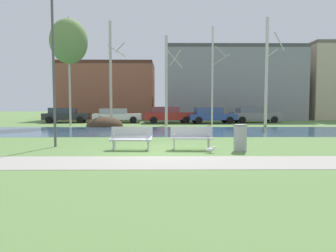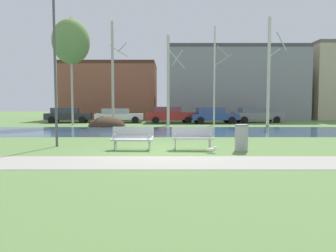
# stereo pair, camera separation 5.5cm
# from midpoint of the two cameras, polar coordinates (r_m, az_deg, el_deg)

# --- Properties ---
(ground_plane) EXTENTS (120.00, 120.00, 0.00)m
(ground_plane) POSITION_cam_midpoint_polar(r_m,az_deg,el_deg) (21.35, -0.98, -0.70)
(ground_plane) COLOR #5B7F42
(paved_path_strip) EXTENTS (60.00, 2.13, 0.01)m
(paved_path_strip) POSITION_cam_midpoint_polar(r_m,az_deg,el_deg) (9.29, -1.64, -6.70)
(paved_path_strip) COLOR #9E998E
(paved_path_strip) RESTS_ON ground
(river_band) EXTENTS (80.00, 7.54, 0.01)m
(river_band) POSITION_cam_midpoint_polar(r_m,az_deg,el_deg) (20.22, -1.01, -0.95)
(river_band) COLOR #33516B
(river_band) RESTS_ON ground
(soil_mound) EXTENTS (2.94, 2.63, 1.52)m
(soil_mound) POSITION_cam_midpoint_polar(r_m,az_deg,el_deg) (25.47, -11.60, -0.03)
(soil_mound) COLOR #423021
(soil_mound) RESTS_ON ground
(bench_left) EXTENTS (1.62, 0.62, 0.87)m
(bench_left) POSITION_cam_midpoint_polar(r_m,az_deg,el_deg) (11.95, -6.89, -2.09)
(bench_left) COLOR #B2B5B7
(bench_left) RESTS_ON ground
(bench_right) EXTENTS (1.62, 0.62, 0.87)m
(bench_right) POSITION_cam_midpoint_polar(r_m,az_deg,el_deg) (11.92, 4.17, -2.09)
(bench_right) COLOR #B2B5B7
(bench_right) RESTS_ON ground
(trash_bin) EXTENTS (0.51, 0.51, 0.99)m
(trash_bin) POSITION_cam_midpoint_polar(r_m,az_deg,el_deg) (11.87, 13.02, -2.02)
(trash_bin) COLOR #999B9E
(trash_bin) RESTS_ON ground
(seagull) EXTENTS (0.40, 0.15, 0.25)m
(seagull) POSITION_cam_midpoint_polar(r_m,az_deg,el_deg) (11.15, 7.67, -4.30)
(seagull) COLOR white
(seagull) RESTS_ON ground
(streetlamp) EXTENTS (0.32, 0.32, 6.29)m
(streetlamp) POSITION_cam_midpoint_polar(r_m,az_deg,el_deg) (13.68, -20.52, 13.70)
(streetlamp) COLOR #4C4C51
(streetlamp) RESTS_ON ground
(birch_far_left) EXTENTS (3.07, 3.07, 8.92)m
(birch_far_left) POSITION_cam_midpoint_polar(r_m,az_deg,el_deg) (27.74, -17.84, 14.58)
(birch_far_left) COLOR #BCB7A8
(birch_far_left) RESTS_ON ground
(birch_left) EXTENTS (1.45, 2.59, 8.84)m
(birch_left) POSITION_cam_midpoint_polar(r_m,az_deg,el_deg) (27.41, -10.50, 9.71)
(birch_left) COLOR #BCB7A8
(birch_left) RESTS_ON ground
(birch_center_left) EXTENTS (1.47, 2.51, 7.33)m
(birch_center_left) POSITION_cam_midpoint_polar(r_m,az_deg,el_deg) (25.60, -0.29, 8.52)
(birch_center_left) COLOR beige
(birch_center_left) RESTS_ON ground
(birch_center) EXTENTS (1.54, 2.63, 8.30)m
(birch_center) POSITION_cam_midpoint_polar(r_m,az_deg,el_deg) (26.85, 8.20, 9.26)
(birch_center) COLOR beige
(birch_center) RESTS_ON ground
(birch_center_right) EXTENTS (1.55, 2.32, 8.90)m
(birch_center_right) POSITION_cam_midpoint_polar(r_m,az_deg,el_deg) (27.31, 17.67, 9.67)
(birch_center_right) COLOR beige
(birch_center_right) RESTS_ON ground
(parked_van_nearest_dark) EXTENTS (4.42, 2.35, 1.44)m
(parked_van_nearest_dark) POSITION_cam_midpoint_polar(r_m,az_deg,el_deg) (31.46, -18.39, 1.97)
(parked_van_nearest_dark) COLOR #282B30
(parked_van_nearest_dark) RESTS_ON ground
(parked_sedan_second_white) EXTENTS (4.68, 2.42, 1.36)m
(parked_sedan_second_white) POSITION_cam_midpoint_polar(r_m,az_deg,el_deg) (29.97, -9.53, 1.98)
(parked_sedan_second_white) COLOR silver
(parked_sedan_second_white) RESTS_ON ground
(parked_hatch_third_red) EXTENTS (4.68, 2.44, 1.54)m
(parked_hatch_third_red) POSITION_cam_midpoint_polar(r_m,az_deg,el_deg) (29.22, -0.10, 2.13)
(parked_hatch_third_red) COLOR maroon
(parked_hatch_third_red) RESTS_ON ground
(parked_wagon_fourth_blue) EXTENTS (4.53, 2.31, 1.47)m
(parked_wagon_fourth_blue) POSITION_cam_midpoint_polar(r_m,az_deg,el_deg) (29.12, 7.84, 2.01)
(parked_wagon_fourth_blue) COLOR #2D4793
(parked_wagon_fourth_blue) RESTS_ON ground
(parked_suv_fifth_grey) EXTENTS (4.90, 2.32, 1.43)m
(parked_suv_fifth_grey) POSITION_cam_midpoint_polar(r_m,az_deg,el_deg) (31.05, 15.50, 2.02)
(parked_suv_fifth_grey) COLOR slate
(parked_suv_fifth_grey) RESTS_ON ground
(building_brick_low) EXTENTS (10.81, 7.76, 6.70)m
(building_brick_low) POSITION_cam_midpoint_polar(r_m,az_deg,el_deg) (39.13, -10.69, 6.24)
(building_brick_low) COLOR brown
(building_brick_low) RESTS_ON ground
(building_grey_warehouse) EXTENTS (15.46, 8.87, 8.28)m
(building_grey_warehouse) POSITION_cam_midpoint_polar(r_m,az_deg,el_deg) (38.68, 11.23, 7.43)
(building_grey_warehouse) COLOR gray
(building_grey_warehouse) RESTS_ON ground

